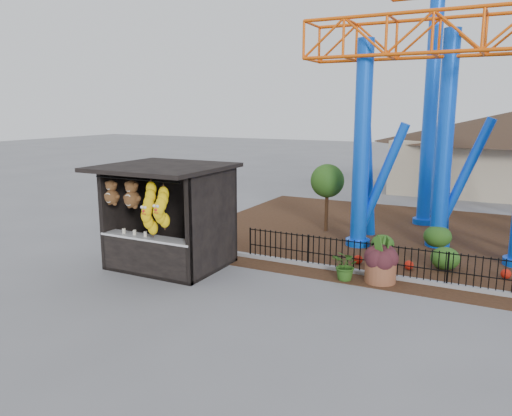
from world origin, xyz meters
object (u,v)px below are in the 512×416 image
at_px(roller_coaster, 490,57).
at_px(potted_plant, 346,266).
at_px(prize_booth, 164,218).
at_px(terracotta_planter, 380,272).

height_order(roller_coaster, potted_plant, roller_coaster).
xyz_separation_m(prize_booth, roller_coaster, (8.12, 7.33, 4.91)).
bearing_deg(prize_booth, potted_plant, 15.07).
relative_size(prize_booth, roller_coaster, 0.32).
distance_m(prize_booth, potted_plant, 5.51).
bearing_deg(prize_booth, terracotta_planter, 15.45).
relative_size(roller_coaster, potted_plant, 12.65).
bearing_deg(prize_booth, roller_coaster, 42.07).
bearing_deg(potted_plant, terracotta_planter, 40.73).
relative_size(roller_coaster, terracotta_planter, 12.84).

